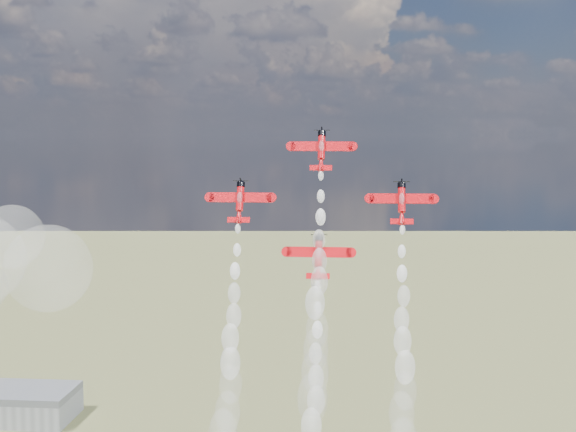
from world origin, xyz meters
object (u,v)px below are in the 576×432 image
(plane_slot, at_px, (319,256))
(hangar, at_px, (15,404))
(plane_left, at_px, (240,201))
(plane_right, at_px, (402,202))
(plane_lead, at_px, (321,149))

(plane_slot, bearing_deg, hangar, 128.63)
(plane_left, bearing_deg, hangar, 126.15)
(plane_left, bearing_deg, plane_slot, -16.48)
(plane_left, relative_size, plane_slot, 1.00)
(plane_left, relative_size, plane_right, 1.00)
(plane_left, bearing_deg, plane_right, 0.00)
(plane_lead, height_order, plane_left, plane_lead)
(plane_lead, bearing_deg, hangar, 130.12)
(hangar, height_order, plane_slot, plane_slot)
(hangar, relative_size, plane_lead, 4.25)
(plane_slot, bearing_deg, plane_right, 16.48)
(plane_right, xyz_separation_m, plane_slot, (-15.08, -4.46, -9.57))
(hangar, distance_m, plane_right, 248.41)
(hangar, bearing_deg, plane_slot, -51.37)
(hangar, xyz_separation_m, plane_lead, (137.77, -163.48, 110.28))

